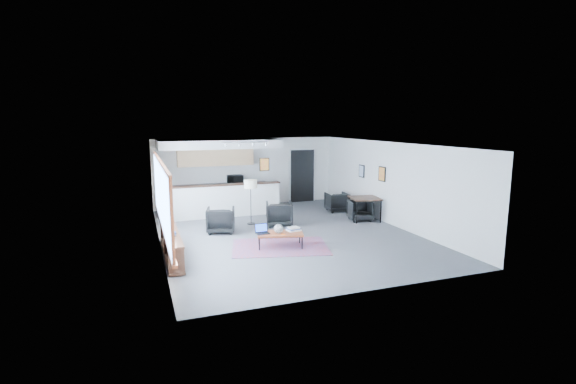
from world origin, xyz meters
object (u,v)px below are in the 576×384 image
object	(u,v)px
dining_chair_near	(360,211)
dining_chair_far	(337,203)
armchair_left	(221,219)
floor_lamp	(251,186)
book_stack	(294,229)
dining_table	(365,199)
coffee_table	(280,234)
laptop	(262,231)
armchair_right	(279,212)
microwave	(235,178)
ceramic_pot	(279,229)

from	to	relation	value
dining_chair_near	dining_chair_far	size ratio (longest dim) A/B	0.97
armchair_left	floor_lamp	size ratio (longest dim) A/B	0.57
book_stack	dining_table	distance (m)	3.67
coffee_table	dining_table	distance (m)	4.05
laptop	armchair_right	xyz separation A→B (m)	(1.17, 2.06, -0.04)
laptop	book_stack	size ratio (longest dim) A/B	0.92
dining_chair_far	armchair_left	bearing A→B (deg)	22.91
armchair_right	dining_chair_far	xyz separation A→B (m)	(2.64, 1.24, -0.09)
armchair_right	microwave	world-z (taller)	microwave
dining_table	armchair_right	bearing A→B (deg)	173.58
dining_table	floor_lamp	bearing A→B (deg)	167.63
ceramic_pot	armchair_left	size ratio (longest dim) A/B	0.30
dining_table	armchair_left	bearing A→B (deg)	178.28
armchair_left	floor_lamp	bearing A→B (deg)	-134.45
laptop	book_stack	xyz separation A→B (m)	(0.85, -0.06, -0.02)
dining_chair_far	microwave	size ratio (longest dim) A/B	1.16
armchair_left	dining_chair_near	xyz separation A→B (m)	(4.60, -0.10, -0.09)
ceramic_pot	microwave	distance (m)	5.46
armchair_left	microwave	world-z (taller)	microwave
laptop	coffee_table	bearing A→B (deg)	-16.52
ceramic_pot	floor_lamp	size ratio (longest dim) A/B	0.17
book_stack	dining_table	size ratio (longest dim) A/B	0.35
armchair_left	dining_chair_near	world-z (taller)	armchair_left
ceramic_pot	floor_lamp	bearing A→B (deg)	90.16
armchair_left	dining_chair_far	world-z (taller)	armchair_left
ceramic_pot	dining_chair_far	xyz separation A→B (m)	(3.41, 3.48, -0.19)
laptop	microwave	distance (m)	5.32
floor_lamp	ceramic_pot	bearing A→B (deg)	-89.84
laptop	dining_chair_far	bearing A→B (deg)	38.78
laptop	armchair_left	bearing A→B (deg)	108.46
floor_lamp	microwave	distance (m)	2.72
coffee_table	dining_chair_near	bearing A→B (deg)	43.66
book_stack	dining_chair_far	size ratio (longest dim) A/B	0.58
laptop	armchair_right	world-z (taller)	armchair_right
microwave	armchair_left	bearing A→B (deg)	-111.25
coffee_table	floor_lamp	size ratio (longest dim) A/B	0.91
floor_lamp	armchair_right	bearing A→B (deg)	-31.34
floor_lamp	book_stack	bearing A→B (deg)	-79.93
coffee_table	dining_chair_near	world-z (taller)	dining_chair_near
ceramic_pot	armchair_left	bearing A→B (deg)	118.32
dining_table	microwave	distance (m)	4.99
dining_chair_near	ceramic_pot	bearing A→B (deg)	-138.84
armchair_left	dining_table	bearing A→B (deg)	-167.07
armchair_right	floor_lamp	xyz separation A→B (m)	(-0.78, 0.48, 0.83)
ceramic_pot	armchair_left	world-z (taller)	armchair_left
laptop	ceramic_pot	xyz separation A→B (m)	(0.40, -0.17, 0.05)
ceramic_pot	dining_chair_far	world-z (taller)	dining_chair_far
laptop	dining_chair_near	distance (m)	4.28
coffee_table	microwave	world-z (taller)	microwave
armchair_left	armchair_right	size ratio (longest dim) A/B	0.98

